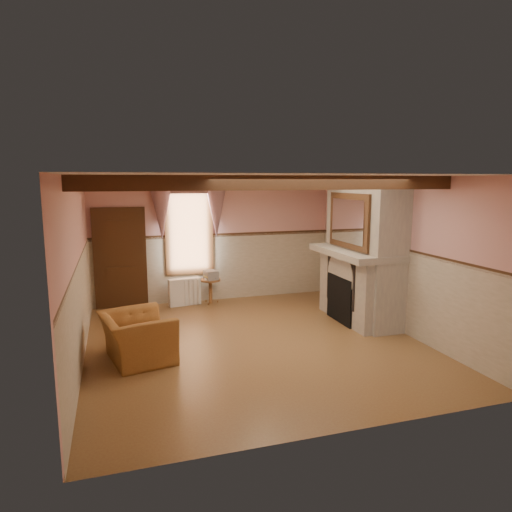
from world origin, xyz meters
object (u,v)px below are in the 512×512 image
object	(u,v)px
bowl	(358,248)
oil_lamp	(342,238)
side_table	(210,291)
radiator	(185,292)
armchair	(137,337)
mantel_clock	(337,239)

from	to	relation	value
bowl	oil_lamp	world-z (taller)	oil_lamp
side_table	radiator	world-z (taller)	radiator
radiator	oil_lamp	world-z (taller)	oil_lamp
side_table	oil_lamp	xyz separation A→B (m)	(2.44, -1.53, 1.29)
armchair	bowl	xyz separation A→B (m)	(4.18, 0.74, 1.09)
side_table	mantel_clock	distance (m)	3.03
radiator	oil_lamp	size ratio (longest dim) A/B	2.50
radiator	mantel_clock	xyz separation A→B (m)	(3.02, -1.30, 1.22)
armchair	side_table	world-z (taller)	armchair
bowl	armchair	bearing A→B (deg)	-170.03
armchair	oil_lamp	bearing A→B (deg)	-83.92
mantel_clock	oil_lamp	size ratio (longest dim) A/B	0.86
armchair	oil_lamp	world-z (taller)	oil_lamp
side_table	bowl	size ratio (longest dim) A/B	1.75
bowl	mantel_clock	distance (m)	0.89
mantel_clock	oil_lamp	world-z (taller)	oil_lamp
bowl	mantel_clock	world-z (taller)	mantel_clock
bowl	oil_lamp	bearing A→B (deg)	90.00
armchair	side_table	distance (m)	3.40
armchair	radiator	xyz separation A→B (m)	(1.16, 2.92, -0.06)
radiator	oil_lamp	xyz separation A→B (m)	(3.02, -1.53, 1.26)
radiator	bowl	size ratio (longest dim) A/B	2.23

